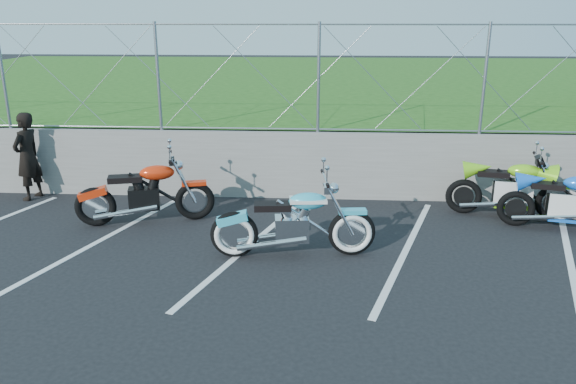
# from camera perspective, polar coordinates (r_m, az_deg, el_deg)

# --- Properties ---
(ground) EXTENTS (90.00, 90.00, 0.00)m
(ground) POSITION_cam_1_polar(r_m,az_deg,el_deg) (7.83, -4.85, -8.28)
(ground) COLOR black
(ground) RESTS_ON ground
(retaining_wall) EXTENTS (30.00, 0.22, 1.30)m
(retaining_wall) POSITION_cam_1_polar(r_m,az_deg,el_deg) (10.88, -2.30, 2.84)
(retaining_wall) COLOR slate
(retaining_wall) RESTS_ON ground
(grass_field) EXTENTS (30.00, 20.00, 1.30)m
(grass_field) POSITION_cam_1_polar(r_m,az_deg,el_deg) (20.68, 0.54, 9.83)
(grass_field) COLOR #245215
(grass_field) RESTS_ON ground
(chain_link_fence) EXTENTS (28.00, 0.03, 2.00)m
(chain_link_fence) POSITION_cam_1_polar(r_m,az_deg,el_deg) (10.59, -2.41, 11.52)
(chain_link_fence) COLOR gray
(chain_link_fence) RESTS_ON retaining_wall
(parking_lines) EXTENTS (18.29, 4.31, 0.01)m
(parking_lines) POSITION_cam_1_polar(r_m,az_deg,el_deg) (8.66, 4.02, -5.62)
(parking_lines) COLOR silver
(parking_lines) RESTS_ON ground
(cruiser_turquoise) EXTENTS (2.42, 0.76, 1.20)m
(cruiser_turquoise) POSITION_cam_1_polar(r_m,az_deg,el_deg) (8.18, 0.75, -3.37)
(cruiser_turquoise) COLOR black
(cruiser_turquoise) RESTS_ON ground
(naked_orange) EXTENTS (2.28, 0.86, 1.16)m
(naked_orange) POSITION_cam_1_polar(r_m,az_deg,el_deg) (9.79, -14.11, -0.29)
(naked_orange) COLOR black
(naked_orange) RESTS_ON ground
(sportbike_green) EXTENTS (2.12, 0.75, 1.10)m
(sportbike_green) POSITION_cam_1_polar(r_m,az_deg,el_deg) (10.53, 21.71, 0.11)
(sportbike_green) COLOR black
(sportbike_green) RESTS_ON ground
(sportbike_blue) EXTENTS (2.04, 0.73, 1.07)m
(sportbike_blue) POSITION_cam_1_polar(r_m,az_deg,el_deg) (10.23, 26.41, -1.07)
(sportbike_blue) COLOR black
(sportbike_blue) RESTS_ON ground
(person_standing) EXTENTS (0.54, 0.69, 1.68)m
(person_standing) POSITION_cam_1_polar(r_m,az_deg,el_deg) (11.78, -24.96, 3.30)
(person_standing) COLOR black
(person_standing) RESTS_ON ground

